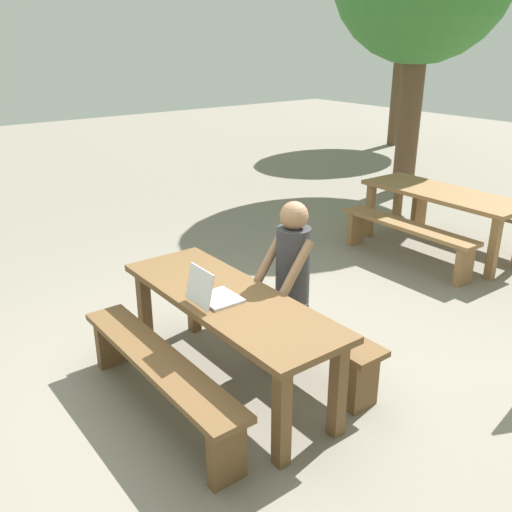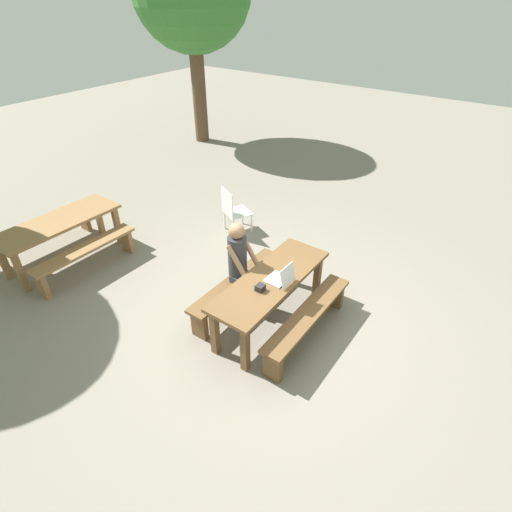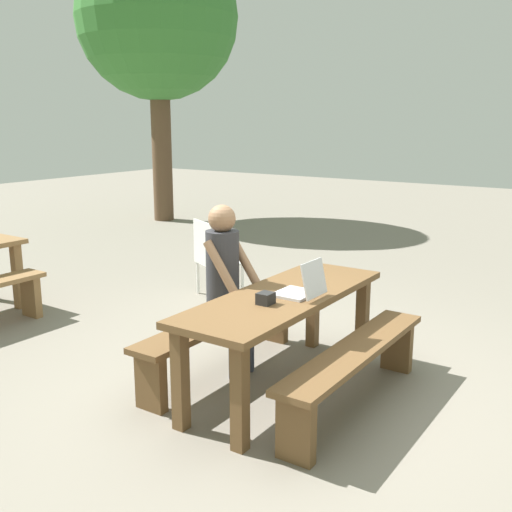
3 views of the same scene
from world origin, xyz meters
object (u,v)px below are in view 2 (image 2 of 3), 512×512
Objects in this scene: picnic_table_front at (271,285)px; plastic_chair at (233,210)px; laptop at (281,278)px; person_seated at (240,261)px; small_pouch at (260,288)px; picnic_table_mid at (59,227)px.

plastic_chair is (1.63, 1.94, -0.17)m from picnic_table_front.
plastic_chair is at bearing -127.05° from laptop.
plastic_chair is at bearing 50.05° from picnic_table_front.
person_seated is (0.02, 0.70, -0.03)m from laptop.
laptop reaches higher than picnic_table_front.
picnic_table_front is 0.24m from laptop.
small_pouch is (-0.30, 0.12, -0.02)m from laptop.
plastic_chair is at bearing 45.79° from small_pouch.
plastic_chair is (1.92, 1.97, -0.33)m from small_pouch.
picnic_table_mid is at bearing 97.47° from small_pouch.
picnic_table_front is at bearing -93.23° from person_seated.
small_pouch reaches higher than picnic_table_front.
small_pouch is 0.08× the size of person_seated.
person_seated is at bearing 60.85° from small_pouch.
plastic_chair is (1.61, 2.09, -0.36)m from laptop.
picnic_table_front is 1.46× the size of person_seated.
picnic_table_mid is at bearing 101.92° from picnic_table_front.
person_seated is (0.03, 0.55, 0.15)m from picnic_table_front.
person_seated reaches higher than picnic_table_mid.
laptop is 0.16× the size of picnic_table_mid.
picnic_table_front is 0.33m from small_pouch.
laptop is 0.70m from person_seated.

